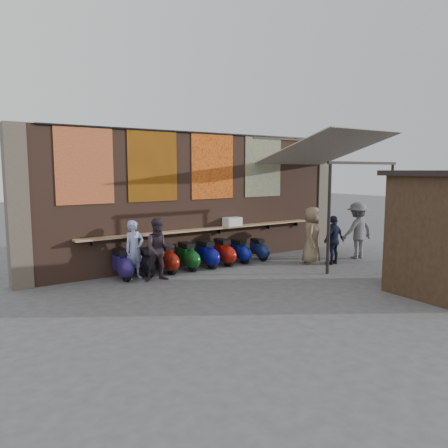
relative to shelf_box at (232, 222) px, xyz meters
name	(u,v)px	position (x,y,z in m)	size (l,w,h in m)	color
ground	(255,280)	(-0.91, -2.30, -1.26)	(70.00, 70.00, 0.00)	#474749
brick_wall	(201,199)	(-0.91, 0.40, 0.74)	(10.00, 0.40, 4.00)	brown
pier_left	(17,207)	(-6.11, 0.40, 0.74)	(0.50, 0.50, 4.00)	#4C4238
pier_right	(319,194)	(4.29, 0.40, 0.74)	(0.50, 0.50, 4.00)	#4C4238
eating_counter	(207,229)	(-0.91, 0.03, -0.16)	(8.00, 0.32, 0.05)	#9E7A51
shelf_box	(232,222)	(0.00, 0.00, 0.00)	(0.56, 0.33, 0.27)	white
tapestry_redgold	(85,165)	(-4.51, 0.18, 1.74)	(1.50, 0.02, 2.00)	maroon
tapestry_sun	(153,166)	(-2.61, 0.18, 1.74)	(1.50, 0.02, 2.00)	orange
tapestry_orange	(213,166)	(-0.61, 0.18, 1.74)	(1.50, 0.02, 2.00)	orange
tapestry_multi	(263,166)	(1.39, 0.18, 1.74)	(1.50, 0.02, 2.00)	#264C8E
hang_rail	(204,133)	(-0.91, 0.17, 2.72)	(0.06, 0.06, 9.50)	black
scooter_stool_0	(122,265)	(-3.76, -0.26, -0.86)	(0.38, 0.84, 0.80)	navy
scooter_stool_1	(145,263)	(-3.11, -0.26, -0.89)	(0.35, 0.79, 0.75)	black
scooter_stool_2	(167,259)	(-2.45, -0.27, -0.86)	(0.38, 0.85, 0.81)	maroon
scooter_stool_3	(188,257)	(-1.79, -0.31, -0.87)	(0.38, 0.83, 0.79)	#0E4718
scooter_stool_4	(207,255)	(-1.16, -0.35, -0.87)	(0.38, 0.83, 0.79)	navy
scooter_stool_5	(224,252)	(-0.57, -0.34, -0.87)	(0.37, 0.83, 0.79)	#9B150B
scooter_stool_6	(240,251)	(0.07, -0.33, -0.91)	(0.34, 0.74, 0.71)	#0D1A91
scooter_stool_7	(259,250)	(0.80, -0.35, -0.92)	(0.32, 0.71, 0.68)	navy
diner_left	(134,250)	(-3.46, -0.36, -0.48)	(0.57, 0.38, 1.57)	#959FD9
diner_right	(159,250)	(-2.99, -0.90, -0.44)	(0.80, 0.62, 1.64)	#30252E
shopper_navy	(334,240)	(2.31, -2.11, -0.51)	(0.88, 0.37, 1.50)	#151B31
shopper_grey	(357,230)	(3.66, -1.93, -0.34)	(1.19, 0.68, 1.84)	slate
shopper_tan	(312,235)	(1.83, -1.65, -0.38)	(0.86, 0.56, 1.76)	#7C664F
stall_sign	(417,206)	(2.22, -4.86, 0.74)	(1.20, 0.04, 0.50)	gold
stall_shelf	(415,245)	(2.22, -4.86, -0.26)	(2.11, 0.10, 0.06)	#473321
awning_canvas	(325,149)	(2.59, -1.40, 2.29)	(3.20, 3.40, 0.03)	beige
awning_ledger	(290,139)	(2.59, 0.19, 2.69)	(3.30, 0.08, 0.12)	#33261C
awning_header	(364,163)	(2.59, -2.90, 1.82)	(3.00, 0.08, 0.08)	black
awning_post_left	(329,219)	(1.19, -2.90, 0.29)	(0.09, 0.09, 3.10)	black
awning_post_right	(391,213)	(3.99, -2.90, 0.29)	(0.09, 0.09, 3.10)	black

